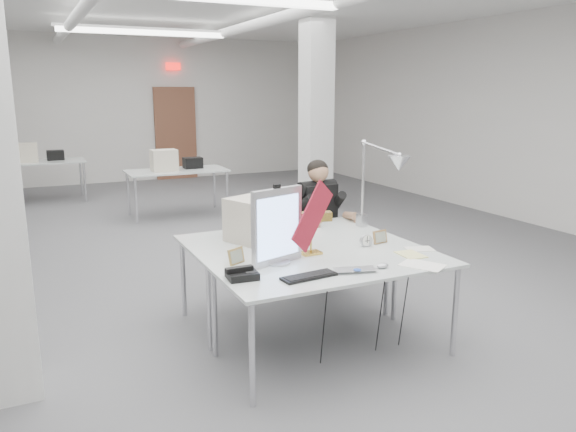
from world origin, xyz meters
name	(u,v)px	position (x,y,z in m)	size (l,w,h in m)	color
room_shell	(223,120)	(0.04, 0.13, 1.69)	(10.04, 14.04, 3.24)	#545457
desk_main	(336,265)	(0.00, -2.50, 0.74)	(1.80, 0.90, 0.03)	silver
desk_second	(285,237)	(0.00, -1.60, 0.74)	(1.80, 0.90, 0.03)	silver
bg_desk_a	(177,171)	(0.20, 3.00, 0.74)	(1.60, 0.80, 0.03)	silver
bg_desk_b	(39,162)	(-1.80, 5.20, 0.74)	(1.60, 0.80, 0.03)	silver
office_chair	(315,241)	(0.64, -0.98, 0.48)	(0.47, 0.47, 0.96)	black
seated_person	(318,203)	(0.64, -1.03, 0.90)	(0.46, 0.57, 0.85)	black
monitor	(277,226)	(-0.40, -2.30, 1.04)	(0.46, 0.05, 0.57)	#BABABF
pennant	(313,216)	(-0.11, -2.34, 1.10)	(0.52, 0.01, 0.22)	maroon
keyboard	(309,276)	(-0.34, -2.70, 0.76)	(0.40, 0.13, 0.02)	black
laptop	(357,272)	(0.02, -2.77, 0.77)	(0.30, 0.19, 0.02)	#A3A3A7
mouse	(383,266)	(0.25, -2.75, 0.77)	(0.10, 0.06, 0.04)	#B6B7BC
bankers_lamp	(311,234)	(-0.05, -2.20, 0.92)	(0.30, 0.12, 0.34)	gold
desk_phone	(242,275)	(-0.76, -2.52, 0.78)	(0.21, 0.18, 0.05)	black
picture_frame_left	(236,256)	(-0.68, -2.18, 0.82)	(0.15, 0.01, 0.12)	#B08D4C
picture_frame_right	(380,237)	(0.63, -2.16, 0.81)	(0.14, 0.01, 0.11)	#9B6F42
desk_clock	(366,241)	(0.46, -2.20, 0.81)	(0.11, 0.11, 0.03)	#A5A5AA
paper_stack_a	(423,265)	(0.55, -2.82, 0.76)	(0.22, 0.31, 0.01)	white
paper_stack_b	(411,255)	(0.65, -2.56, 0.76)	(0.17, 0.23, 0.01)	#DCD884
paper_stack_c	(419,249)	(0.81, -2.46, 0.76)	(0.22, 0.15, 0.01)	silver
beige_monitor	(254,219)	(-0.31, -1.62, 0.94)	(0.40, 0.37, 0.37)	beige
architect_lamp	(378,179)	(0.82, -1.83, 1.24)	(0.26, 0.76, 0.98)	silver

